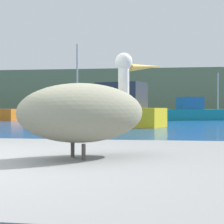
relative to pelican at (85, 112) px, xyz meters
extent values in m
cube|color=#6B7A51|center=(-1.01, 69.84, 2.68)|extent=(140.00, 17.84, 7.85)
cube|color=gray|center=(-0.01, -0.01, -0.80)|extent=(3.04, 3.16, 0.89)
ellipsoid|color=gray|center=(-0.01, -0.01, -0.01)|extent=(1.12, 1.07, 0.45)
cylinder|color=white|center=(0.27, 0.24, 0.21)|extent=(0.09, 0.09, 0.30)
sphere|color=white|center=(0.27, 0.24, 0.41)|extent=(0.14, 0.14, 0.14)
cone|color=gold|center=(0.45, 0.39, 0.38)|extent=(0.29, 0.27, 0.09)
cylinder|color=#4C4742|center=(-0.11, 0.02, -0.29)|extent=(0.03, 0.03, 0.12)
cylinder|color=#4C4742|center=(0.01, -0.11, -0.29)|extent=(0.03, 0.03, 0.12)
cube|color=teal|center=(3.66, 33.47, -0.74)|extent=(7.43, 4.76, 1.02)
cube|color=#1E6099|center=(2.89, 33.17, 0.35)|extent=(2.64, 2.58, 1.16)
cylinder|color=#B2B2B2|center=(5.63, 34.24, 1.53)|extent=(0.12, 0.12, 3.52)
cube|color=yellow|center=(-3.20, 21.27, -0.65)|extent=(7.87, 4.63, 1.19)
cube|color=#2D333D|center=(-2.18, 20.92, 0.75)|extent=(3.35, 2.81, 1.61)
cylinder|color=#B2B2B2|center=(-5.34, 22.02, 2.12)|extent=(0.12, 0.12, 4.34)
camera|label=1|loc=(0.60, -2.78, 0.04)|focal=59.84mm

